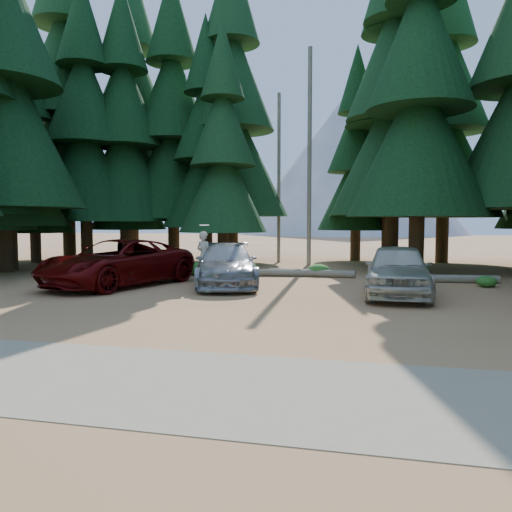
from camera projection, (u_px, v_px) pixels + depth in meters
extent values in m
plane|color=#A16E44|center=(218.00, 307.00, 14.20)|extent=(160.00, 160.00, 0.00)
cube|color=tan|center=(94.00, 376.00, 7.89)|extent=(26.00, 3.50, 0.01)
cylinder|color=#6A6555|center=(309.00, 157.00, 27.69)|extent=(0.24, 0.24, 12.00)
cylinder|color=#6A6555|center=(279.00, 178.00, 29.67)|extent=(0.20, 0.20, 10.00)
cone|color=gray|center=(350.00, 161.00, 95.82)|extent=(44.00, 44.00, 28.00)
cone|color=gray|center=(314.00, 186.00, 107.62)|extent=(36.00, 36.00, 20.00)
imported|color=#580707|center=(118.00, 263.00, 18.87)|extent=(4.65, 6.95, 1.77)
imported|color=#9D9FA4|center=(226.00, 265.00, 18.95)|extent=(3.75, 5.92, 1.60)
imported|color=beige|center=(398.00, 270.00, 16.31)|extent=(2.13, 5.10, 1.72)
imported|color=beige|center=(204.00, 256.00, 18.94)|extent=(0.81, 0.68, 1.88)
cylinder|color=white|center=(204.00, 225.00, 18.91)|extent=(0.36, 0.36, 0.04)
cylinder|color=#6A6555|center=(287.00, 273.00, 22.22)|extent=(4.18, 0.93, 0.30)
cylinder|color=#6A6555|center=(311.00, 273.00, 22.13)|extent=(3.88, 0.78, 0.32)
cylinder|color=#6A6555|center=(433.00, 278.00, 20.02)|extent=(5.03, 0.58, 0.32)
ellipsoid|color=#27651E|center=(89.00, 269.00, 22.26)|extent=(1.11, 1.11, 0.61)
ellipsoid|color=#27651E|center=(145.00, 267.00, 23.75)|extent=(1.00, 1.00, 0.55)
ellipsoid|color=#27651E|center=(198.00, 269.00, 22.67)|extent=(1.11, 1.11, 0.61)
ellipsoid|color=#27651E|center=(244.00, 267.00, 23.45)|extent=(1.14, 1.14, 0.63)
ellipsoid|color=#27651E|center=(319.00, 270.00, 22.38)|extent=(0.98, 0.98, 0.54)
ellipsoid|color=#27651E|center=(416.00, 269.00, 22.49)|extent=(1.12, 1.12, 0.62)
ellipsoid|color=#27651E|center=(69.00, 273.00, 21.44)|extent=(0.82, 0.82, 0.45)
ellipsoid|color=#27651E|center=(486.00, 281.00, 18.61)|extent=(0.76, 0.76, 0.42)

